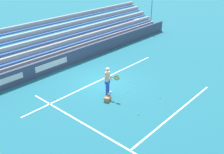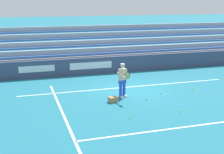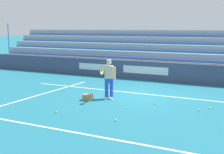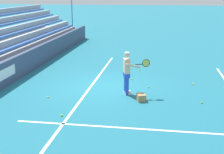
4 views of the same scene
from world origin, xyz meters
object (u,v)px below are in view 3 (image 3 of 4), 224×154
(ball_box_cardboard, at_px, (88,97))
(tennis_ball_by_box, at_px, (81,86))
(tennis_ball_near_player, at_px, (56,112))
(tennis_ball_stray_back, at_px, (119,85))
(tennis_ball_toward_net, at_px, (209,108))
(tennis_ball_far_right, at_px, (121,105))
(tennis_player, at_px, (109,79))
(tennis_ball_on_baseline, at_px, (116,120))
(tennis_ball_midcourt, at_px, (155,104))
(tennis_ball_far_left, at_px, (199,110))

(ball_box_cardboard, xyz_separation_m, tennis_ball_by_box, (1.95, -2.51, -0.10))
(tennis_ball_near_player, bearing_deg, ball_box_cardboard, -89.02)
(ball_box_cardboard, xyz_separation_m, tennis_ball_stray_back, (0.24, -3.61, -0.10))
(tennis_ball_toward_net, xyz_separation_m, tennis_ball_far_right, (3.23, 1.06, 0.00))
(tennis_player, xyz_separation_m, tennis_ball_on_baseline, (-1.71, 2.78, -0.86))
(tennis_player, distance_m, tennis_ball_far_right, 1.54)
(tennis_ball_toward_net, distance_m, tennis_ball_midcourt, 2.09)
(tennis_ball_on_baseline, xyz_separation_m, tennis_ball_midcourt, (-0.41, -2.79, 0.00))
(tennis_ball_on_baseline, relative_size, tennis_ball_by_box, 1.00)
(ball_box_cardboard, height_order, tennis_ball_toward_net, ball_box_cardboard)
(ball_box_cardboard, xyz_separation_m, tennis_ball_far_left, (-4.62, -0.39, -0.10))
(ball_box_cardboard, distance_m, tennis_ball_midcourt, 2.89)
(tennis_ball_stray_back, height_order, tennis_ball_by_box, same)
(tennis_ball_by_box, relative_size, tennis_ball_far_left, 1.00)
(tennis_ball_far_left, bearing_deg, tennis_ball_by_box, -17.86)
(ball_box_cardboard, xyz_separation_m, tennis_ball_midcourt, (-2.82, -0.62, -0.10))
(tennis_ball_stray_back, bearing_deg, tennis_ball_on_baseline, 114.68)
(tennis_ball_stray_back, relative_size, tennis_ball_near_player, 1.00)
(tennis_player, bearing_deg, tennis_ball_midcourt, -179.79)
(tennis_ball_by_box, bearing_deg, tennis_ball_midcourt, 158.40)
(tennis_ball_by_box, height_order, tennis_ball_far_right, same)
(ball_box_cardboard, relative_size, tennis_ball_toward_net, 6.06)
(ball_box_cardboard, height_order, tennis_ball_midcourt, ball_box_cardboard)
(tennis_ball_on_baseline, bearing_deg, tennis_ball_far_left, -130.76)
(tennis_ball_on_baseline, relative_size, tennis_ball_near_player, 1.00)
(tennis_ball_midcourt, bearing_deg, tennis_ball_toward_net, -173.91)
(tennis_player, bearing_deg, tennis_ball_toward_net, -176.87)
(tennis_ball_near_player, distance_m, tennis_ball_far_left, 5.29)
(tennis_ball_toward_net, distance_m, tennis_ball_on_baseline, 3.90)
(tennis_ball_toward_net, relative_size, tennis_ball_stray_back, 1.00)
(tennis_ball_on_baseline, bearing_deg, tennis_ball_by_box, -46.98)
(ball_box_cardboard, bearing_deg, tennis_player, -138.79)
(tennis_ball_by_box, bearing_deg, tennis_ball_far_left, 162.14)
(tennis_ball_toward_net, height_order, tennis_ball_near_player, same)
(tennis_player, xyz_separation_m, tennis_ball_far_right, (-0.97, 0.83, -0.86))
(tennis_ball_midcourt, xyz_separation_m, tennis_ball_far_right, (1.16, 0.83, 0.00))
(tennis_ball_on_baseline, xyz_separation_m, tennis_ball_far_right, (0.75, -1.95, 0.00))
(tennis_ball_stray_back, xyz_separation_m, tennis_ball_far_right, (-1.91, 3.82, 0.00))
(tennis_ball_stray_back, distance_m, tennis_ball_midcourt, 4.28)
(tennis_ball_on_baseline, bearing_deg, ball_box_cardboard, -41.91)
(tennis_ball_on_baseline, xyz_separation_m, tennis_ball_stray_back, (2.65, -5.77, 0.00))
(tennis_ball_toward_net, distance_m, tennis_ball_stray_back, 5.84)
(ball_box_cardboard, bearing_deg, tennis_ball_far_right, 172.69)
(tennis_ball_stray_back, height_order, tennis_ball_far_left, same)
(tennis_player, relative_size, tennis_ball_far_right, 25.98)
(tennis_ball_toward_net, bearing_deg, tennis_ball_near_player, 32.41)
(tennis_player, bearing_deg, ball_box_cardboard, 41.21)
(tennis_ball_on_baseline, bearing_deg, tennis_ball_toward_net, -129.59)
(tennis_ball_toward_net, xyz_separation_m, tennis_ball_near_player, (4.86, 3.09, 0.00))
(tennis_player, bearing_deg, tennis_ball_stray_back, -72.58)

